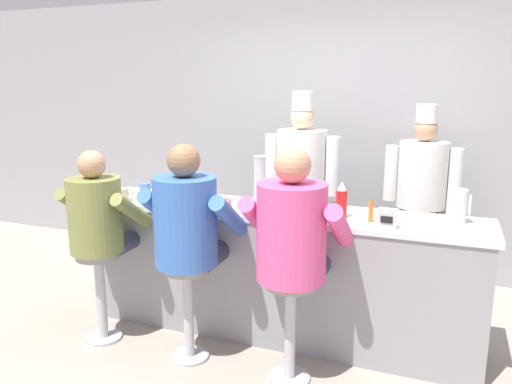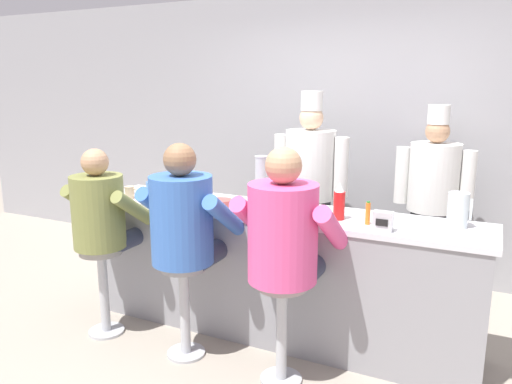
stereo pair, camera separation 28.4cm
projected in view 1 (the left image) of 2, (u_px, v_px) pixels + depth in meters
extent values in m
plane|color=#9E9384|center=(262.00, 349.00, 3.53)|extent=(20.00, 20.00, 0.00)
cube|color=#99999E|center=(328.00, 134.00, 4.94)|extent=(10.00, 0.06, 2.70)
cube|color=gray|center=(276.00, 274.00, 3.69)|extent=(2.87, 0.54, 0.92)
cube|color=silver|center=(276.00, 212.00, 3.59)|extent=(2.93, 0.57, 0.04)
cylinder|color=red|center=(341.00, 204.00, 3.34)|extent=(0.08, 0.08, 0.19)
cone|color=white|center=(342.00, 186.00, 3.31)|extent=(0.06, 0.06, 0.06)
cylinder|color=yellow|center=(294.00, 205.00, 3.36)|extent=(0.07, 0.07, 0.17)
cone|color=yellow|center=(294.00, 189.00, 3.34)|extent=(0.05, 0.05, 0.05)
cylinder|color=orange|center=(371.00, 211.00, 3.24)|extent=(0.03, 0.03, 0.14)
cylinder|color=#287F2D|center=(371.00, 200.00, 3.22)|extent=(0.02, 0.02, 0.01)
cylinder|color=silver|center=(457.00, 206.00, 3.22)|extent=(0.13, 0.13, 0.22)
cube|color=silver|center=(470.00, 205.00, 3.19)|extent=(0.02, 0.02, 0.13)
cylinder|color=white|center=(177.00, 201.00, 3.78)|extent=(0.26, 0.26, 0.02)
ellipsoid|color=#E0BC60|center=(177.00, 198.00, 3.78)|extent=(0.12, 0.09, 0.03)
cylinder|color=#B24C47|center=(220.00, 203.00, 3.66)|extent=(0.17, 0.17, 0.05)
cylinder|color=beige|center=(124.00, 195.00, 3.82)|extent=(0.08, 0.08, 0.10)
torus|color=beige|center=(130.00, 195.00, 3.80)|extent=(0.07, 0.01, 0.07)
cylinder|color=#4C7AB2|center=(145.00, 189.00, 4.02)|extent=(0.09, 0.09, 0.10)
torus|color=#4C7AB2|center=(151.00, 189.00, 4.00)|extent=(0.07, 0.02, 0.07)
cylinder|color=#B7BABF|center=(260.00, 181.00, 3.70)|extent=(0.09, 0.09, 0.35)
cylinder|color=silver|center=(260.00, 156.00, 3.66)|extent=(0.10, 0.10, 0.01)
cube|color=silver|center=(387.00, 218.00, 3.11)|extent=(0.12, 0.07, 0.12)
cube|color=black|center=(387.00, 220.00, 3.08)|extent=(0.07, 0.01, 0.04)
cylinder|color=#B2B5BA|center=(104.00, 337.00, 3.69)|extent=(0.26, 0.26, 0.02)
cylinder|color=#B2B5BA|center=(101.00, 295.00, 3.61)|extent=(0.07, 0.07, 0.64)
cylinder|color=gray|center=(98.00, 254.00, 3.55)|extent=(0.31, 0.31, 0.05)
cylinder|color=#33384C|center=(104.00, 240.00, 3.74)|extent=(0.14, 0.37, 0.14)
cylinder|color=#33384C|center=(124.00, 243.00, 3.68)|extent=(0.14, 0.37, 0.14)
cylinder|color=olive|center=(95.00, 215.00, 3.48)|extent=(0.37, 0.37, 0.53)
cylinder|color=olive|center=(78.00, 205.00, 3.66)|extent=(0.10, 0.40, 0.32)
cylinder|color=olive|center=(132.00, 211.00, 3.49)|extent=(0.10, 0.40, 0.32)
sphere|color=tan|center=(92.00, 164.00, 3.41)|extent=(0.19, 0.19, 0.19)
cylinder|color=#B2B5BA|center=(190.00, 356.00, 3.43)|extent=(0.26, 0.26, 0.02)
cylinder|color=#B2B5BA|center=(188.00, 311.00, 3.36)|extent=(0.07, 0.07, 0.64)
cylinder|color=gray|center=(187.00, 267.00, 3.29)|extent=(0.31, 0.31, 0.05)
cylinder|color=#33384C|center=(188.00, 250.00, 3.51)|extent=(0.15, 0.41, 0.15)
cylinder|color=#33384C|center=(215.00, 254.00, 3.44)|extent=(0.15, 0.41, 0.15)
cylinder|color=#3866B7|center=(186.00, 221.00, 3.23)|extent=(0.41, 0.41, 0.58)
cylinder|color=#3866B7|center=(160.00, 209.00, 3.42)|extent=(0.11, 0.44, 0.36)
cylinder|color=#3866B7|center=(229.00, 216.00, 3.23)|extent=(0.11, 0.44, 0.36)
sphere|color=#8C6647|center=(184.00, 160.00, 3.14)|extent=(0.21, 0.21, 0.21)
cylinder|color=#B2B5BA|center=(289.00, 377.00, 3.18)|extent=(0.26, 0.26, 0.02)
cylinder|color=#B2B5BA|center=(290.00, 330.00, 3.11)|extent=(0.07, 0.07, 0.64)
cylinder|color=gray|center=(291.00, 283.00, 3.04)|extent=(0.31, 0.31, 0.05)
cylinder|color=#33384C|center=(285.00, 263.00, 3.26)|extent=(0.16, 0.42, 0.16)
cylinder|color=#33384C|center=(316.00, 267.00, 3.19)|extent=(0.16, 0.42, 0.16)
cylinder|color=#E54C8C|center=(292.00, 232.00, 2.97)|extent=(0.42, 0.42, 0.59)
cylinder|color=#E54C8C|center=(257.00, 218.00, 3.17)|extent=(0.11, 0.45, 0.36)
cylinder|color=#E54C8C|center=(340.00, 227.00, 2.98)|extent=(0.11, 0.45, 0.36)
sphere|color=tan|center=(293.00, 165.00, 2.88)|extent=(0.22, 0.22, 0.22)
cube|color=#232328|center=(300.00, 240.00, 4.65)|extent=(0.34, 0.19, 0.82)
cube|color=white|center=(299.00, 225.00, 4.57)|extent=(0.31, 0.02, 0.49)
cylinder|color=white|center=(302.00, 164.00, 4.50)|extent=(0.45, 0.45, 0.62)
sphere|color=#DBB28E|center=(302.00, 118.00, 4.41)|extent=(0.21, 0.21, 0.21)
cylinder|color=white|center=(303.00, 101.00, 4.38)|extent=(0.19, 0.19, 0.17)
cylinder|color=white|center=(272.00, 163.00, 4.60)|extent=(0.12, 0.12, 0.52)
cylinder|color=white|center=(333.00, 166.00, 4.40)|extent=(0.12, 0.12, 0.52)
cube|color=#232328|center=(417.00, 248.00, 4.51)|extent=(0.32, 0.18, 0.77)
cube|color=white|center=(418.00, 233.00, 4.43)|extent=(0.29, 0.02, 0.46)
cylinder|color=white|center=(422.00, 175.00, 4.36)|extent=(0.42, 0.42, 0.58)
sphere|color=tan|center=(426.00, 130.00, 4.28)|extent=(0.20, 0.20, 0.20)
cylinder|color=white|center=(427.00, 114.00, 4.25)|extent=(0.18, 0.18, 0.16)
cylinder|color=white|center=(391.00, 173.00, 4.46)|extent=(0.12, 0.12, 0.49)
cylinder|color=white|center=(455.00, 177.00, 4.27)|extent=(0.12, 0.12, 0.49)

